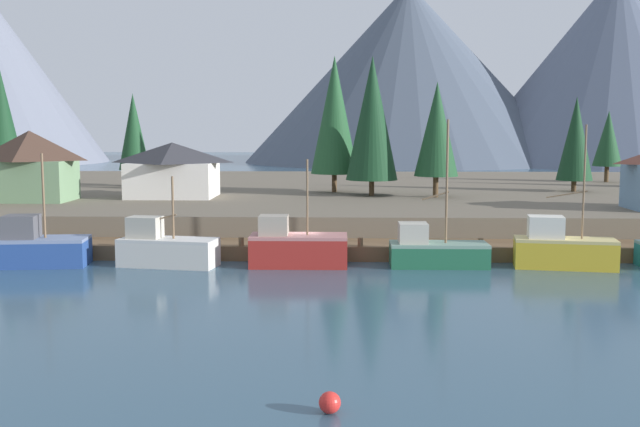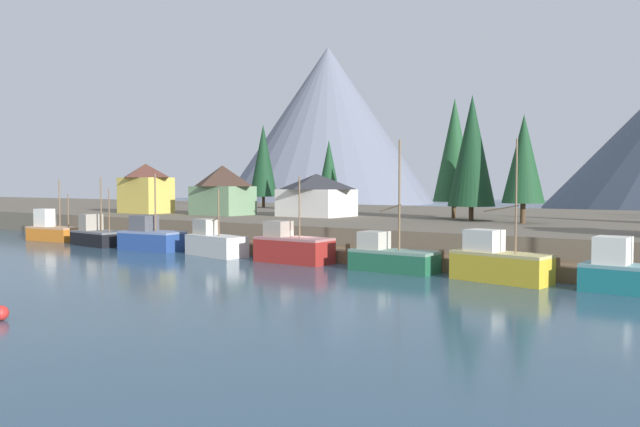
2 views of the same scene
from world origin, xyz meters
The scene contains 20 objects.
ground_plane centered at (0.00, 20.00, -0.50)m, with size 400.00×400.00×1.00m, color #335166.
dock centered at (0.00, 1.99, 0.50)m, with size 80.00×4.00×1.60m.
shoreline_bank centered at (0.00, 32.00, 1.25)m, with size 400.00×56.00×2.50m, color #665B4C.
mountain_central_peak centered at (19.82, 147.99, 22.87)m, with size 85.07×85.07×45.73m, color #475160.
mountain_east_peak centered at (70.52, 139.75, 23.83)m, with size 74.87×74.87×47.66m, color slate.
fishing_boat_blue centered at (-17.09, -1.95, 1.18)m, with size 6.54×3.56×7.28m.
fishing_boat_white centered at (-8.66, -1.80, 1.12)m, with size 6.57×3.40×5.83m.
fishing_boat_red centered at (-0.19, -1.55, 1.19)m, with size 6.27×2.81×6.92m.
fishing_boat_green centered at (8.77, -1.43, 1.01)m, with size 6.27×2.60×9.44m.
fishing_boat_yellow centered at (16.80, -1.70, 1.24)m, with size 6.53×3.21×9.11m.
house_green centered at (-24.53, 15.30, 5.65)m, with size 7.25×5.26×6.16m.
house_white centered at (-12.91, 19.22, 5.08)m, with size 8.13×6.51×5.05m.
conifer_near_right centered at (-37.41, 37.95, 10.27)m, with size 4.64×4.64×13.73m.
conifer_mid_left centered at (34.03, 39.64, 7.62)m, with size 3.36×3.36×8.39m.
conifer_mid_right centered at (1.99, 25.06, 10.15)m, with size 4.69×4.69×13.46m.
conifer_back_left centered at (5.57, 21.33, 9.79)m, with size 4.88×4.88×13.08m.
conifer_back_right centered at (-20.07, 32.07, 8.44)m, with size 3.36×3.36×10.13m.
conifer_centre centered at (26.16, 26.48, 7.81)m, with size 3.59×3.59×9.51m.
conifer_far_left centered at (11.43, 19.86, 8.75)m, with size 4.05×4.05×10.57m.
channel_buoy centered at (2.40, -26.45, 0.35)m, with size 0.70×0.70×0.70m, color red.
Camera 1 is at (2.75, -48.86, 8.94)m, focal length 41.65 mm.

